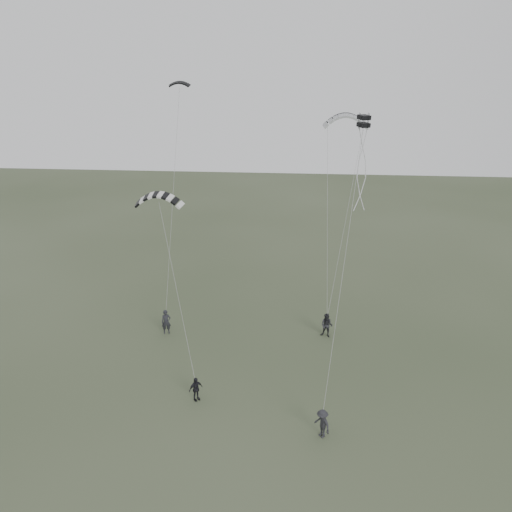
# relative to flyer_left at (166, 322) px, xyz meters

# --- Properties ---
(ground) EXTENTS (140.00, 140.00, 0.00)m
(ground) POSITION_rel_flyer_left_xyz_m (5.41, -6.84, -0.97)
(ground) COLOR #354028
(ground) RESTS_ON ground
(flyer_left) EXTENTS (0.80, 0.64, 1.93)m
(flyer_left) POSITION_rel_flyer_left_xyz_m (0.00, 0.00, 0.00)
(flyer_left) COLOR black
(flyer_left) RESTS_ON ground
(flyer_right) EXTENTS (1.10, 0.98, 1.88)m
(flyer_right) POSITION_rel_flyer_left_xyz_m (12.18, 0.61, -0.02)
(flyer_right) COLOR black
(flyer_right) RESTS_ON ground
(flyer_center) EXTENTS (0.94, 0.90, 1.57)m
(flyer_center) POSITION_rel_flyer_left_xyz_m (3.92, -7.90, -0.18)
(flyer_center) COLOR black
(flyer_center) RESTS_ON ground
(flyer_far) EXTENTS (1.20, 1.26, 1.72)m
(flyer_far) POSITION_rel_flyer_left_xyz_m (11.48, -10.48, -0.11)
(flyer_far) COLOR #232327
(flyer_far) RESTS_ON ground
(kite_dark_small) EXTENTS (1.58, 0.61, 0.63)m
(kite_dark_small) POSITION_rel_flyer_left_xyz_m (0.56, 5.83, 17.11)
(kite_dark_small) COLOR black
(kite_dark_small) RESTS_ON flyer_left
(kite_pale_large) EXTENTS (3.61, 1.16, 1.65)m
(kite_pale_large) POSITION_rel_flyer_left_xyz_m (13.36, 9.31, 14.52)
(kite_pale_large) COLOR #9EA1A3
(kite_pale_large) RESTS_ON flyer_right
(kite_striped) EXTENTS (3.25, 1.17, 1.39)m
(kite_striped) POSITION_rel_flyer_left_xyz_m (0.53, -1.51, 10.30)
(kite_striped) COLOR black
(kite_striped) RESTS_ON flyer_center
(kite_box) EXTENTS (0.87, 0.89, 0.75)m
(kite_box) POSITION_rel_flyer_left_xyz_m (13.54, -1.67, 15.14)
(kite_box) COLOR black
(kite_box) RESTS_ON flyer_far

